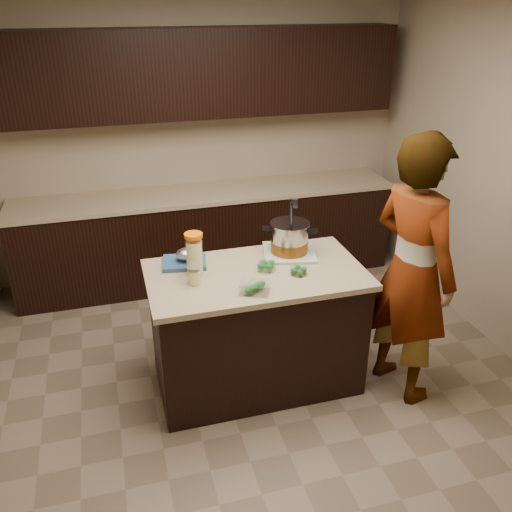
# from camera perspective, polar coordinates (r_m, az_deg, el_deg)

# --- Properties ---
(ground_plane) EXTENTS (4.00, 4.00, 0.00)m
(ground_plane) POSITION_cam_1_polar(r_m,az_deg,el_deg) (4.13, 0.00, -12.82)
(ground_plane) COLOR brown
(ground_plane) RESTS_ON ground
(room_shell) EXTENTS (4.04, 4.04, 2.72)m
(room_shell) POSITION_cam_1_polar(r_m,az_deg,el_deg) (3.33, 0.00, 10.80)
(room_shell) COLOR tan
(room_shell) RESTS_ON ground
(back_cabinets) EXTENTS (3.60, 0.63, 2.33)m
(back_cabinets) POSITION_cam_1_polar(r_m,az_deg,el_deg) (5.18, -5.33, 7.36)
(back_cabinets) COLOR black
(back_cabinets) RESTS_ON ground
(island) EXTENTS (1.46, 0.81, 0.90)m
(island) POSITION_cam_1_polar(r_m,az_deg,el_deg) (3.86, 0.00, -7.59)
(island) COLOR black
(island) RESTS_ON ground
(dish_towel) EXTENTS (0.43, 0.43, 0.02)m
(dish_towel) POSITION_cam_1_polar(r_m,az_deg,el_deg) (3.89, 3.50, 0.38)
(dish_towel) COLOR #58835C
(dish_towel) RESTS_ON island
(stock_pot) EXTENTS (0.37, 0.37, 0.40)m
(stock_pot) POSITION_cam_1_polar(r_m,az_deg,el_deg) (3.85, 3.55, 1.76)
(stock_pot) COLOR #B7B7BC
(stock_pot) RESTS_ON dish_towel
(lemonade_pitcher) EXTENTS (0.14, 0.14, 0.29)m
(lemonade_pitcher) POSITION_cam_1_polar(r_m,az_deg,el_deg) (3.57, -6.49, 0.02)
(lemonade_pitcher) COLOR #DED987
(lemonade_pitcher) RESTS_ON island
(mason_jar) EXTENTS (0.10, 0.10, 0.15)m
(mason_jar) POSITION_cam_1_polar(r_m,az_deg,el_deg) (3.48, -6.52, -1.99)
(mason_jar) COLOR #DED987
(mason_jar) RESTS_ON island
(broccoli_tub_left) EXTENTS (0.13, 0.13, 0.06)m
(broccoli_tub_left) POSITION_cam_1_polar(r_m,az_deg,el_deg) (3.65, 1.08, -1.10)
(broccoli_tub_left) COLOR silver
(broccoli_tub_left) RESTS_ON island
(broccoli_tub_right) EXTENTS (0.15, 0.15, 0.05)m
(broccoli_tub_right) POSITION_cam_1_polar(r_m,az_deg,el_deg) (3.60, 4.51, -1.58)
(broccoli_tub_right) COLOR silver
(broccoli_tub_right) RESTS_ON island
(broccoli_tub_rect) EXTENTS (0.22, 0.19, 0.07)m
(broccoli_tub_rect) POSITION_cam_1_polar(r_m,az_deg,el_deg) (3.38, -0.15, -3.38)
(broccoli_tub_rect) COLOR silver
(broccoli_tub_rect) RESTS_ON island
(blue_tray) EXTENTS (0.32, 0.27, 0.11)m
(blue_tray) POSITION_cam_1_polar(r_m,az_deg,el_deg) (3.75, -7.43, -0.34)
(blue_tray) COLOR navy
(blue_tray) RESTS_ON island
(person) EXTENTS (0.61, 0.77, 1.87)m
(person) POSITION_cam_1_polar(r_m,az_deg,el_deg) (3.72, 16.12, -1.52)
(person) COLOR gray
(person) RESTS_ON ground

